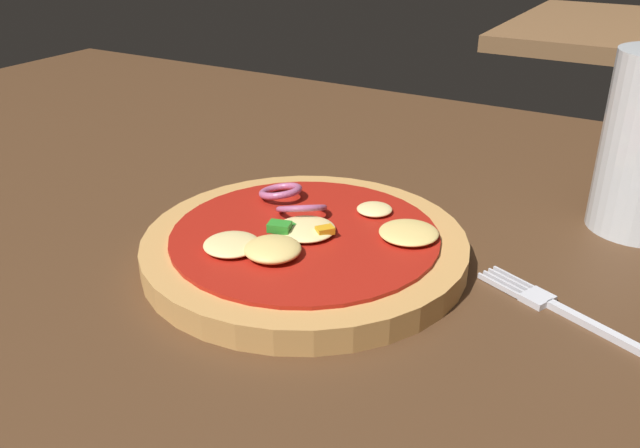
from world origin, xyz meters
name	(u,v)px	position (x,y,z in m)	size (l,w,h in m)	color
dining_table	(262,265)	(0.00, 0.00, 0.02)	(1.45, 0.98, 0.03)	#4C301C
pizza	(307,244)	(0.04, 0.00, 0.05)	(0.25, 0.25, 0.04)	tan
fork	(589,325)	(0.25, 0.01, 0.04)	(0.18, 0.09, 0.01)	silver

